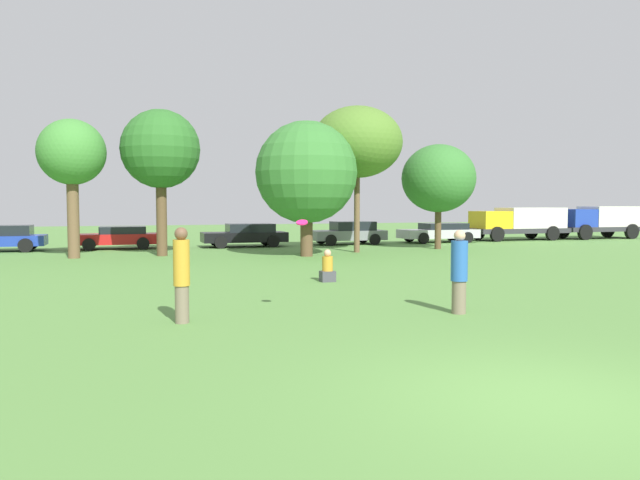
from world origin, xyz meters
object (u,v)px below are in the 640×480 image
frisbee (302,222)px  bystander_sitting (327,269)px  person_catcher (459,271)px  delivery_truck_yellow (519,221)px  parked_car_silver (439,232)px  delivery_truck_blue (600,220)px  parked_car_red (118,237)px  tree_1 (72,154)px  tree_3 (306,173)px  tree_4 (357,142)px  parked_car_blue (1,238)px  person_thrower (182,274)px  tree_5 (439,179)px  parked_car_grey (349,233)px  parked_car_black (246,235)px  tree_2 (161,150)px

frisbee → bystander_sitting: size_ratio=0.26×
person_catcher → delivery_truck_yellow: bearing=-120.9°
parked_car_silver → delivery_truck_blue: bearing=-177.8°
parked_car_red → tree_1: bearing=71.2°
bystander_sitting → parked_car_red: parked_car_red is taller
frisbee → tree_3: tree_3 is taller
tree_3 → tree_4: size_ratio=0.86×
frisbee → parked_car_blue: frisbee is taller
person_thrower → parked_car_silver: (16.47, 19.69, -0.32)m
tree_5 → parked_car_silver: 5.92m
parked_car_blue → tree_4: bearing=160.8°
tree_3 → parked_car_red: (-7.63, 6.94, -2.95)m
tree_3 → parked_car_red: 10.73m
person_thrower → parked_car_silver: person_thrower is taller
tree_3 → parked_car_grey: size_ratio=1.40×
parked_car_black → parked_car_silver: 11.35m
tree_3 → tree_5: 7.70m
bystander_sitting → parked_car_blue: bearing=125.7°
person_catcher → parked_car_black: (-0.30, 20.40, -0.22)m
delivery_truck_yellow → parked_car_black: bearing=2.4°
frisbee → parked_car_silver: frisbee is taller
frisbee → parked_car_grey: bearing=66.5°
parked_car_silver → delivery_truck_blue: size_ratio=0.78×
person_catcher → parked_car_grey: (5.48, 20.47, -0.20)m
person_thrower → bystander_sitting: 6.68m
tree_3 → parked_car_silver: tree_3 is taller
person_thrower → delivery_truck_blue: delivery_truck_blue is taller
parked_car_black → delivery_truck_yellow: bearing=-177.6°
tree_5 → delivery_truck_yellow: bearing=30.8°
person_thrower → parked_car_blue: bearing=115.6°
tree_3 → delivery_truck_blue: 23.06m
parked_car_grey → tree_2: bearing=23.7°
tree_3 → parked_car_silver: (10.03, 6.52, -2.94)m
frisbee → parked_car_black: frisbee is taller
tree_2 → parked_car_black: size_ratio=1.44×
delivery_truck_blue → tree_4: bearing=16.8°
tree_4 → parked_car_black: size_ratio=1.54×
person_catcher → tree_4: (3.83, 15.21, 4.16)m
parked_car_blue → parked_car_silver: bearing=179.5°
parked_car_red → tree_4: bearing=152.0°
bystander_sitting → tree_3: 9.08m
tree_3 → delivery_truck_blue: (21.88, 6.88, -2.35)m
tree_2 → delivery_truck_yellow: bearing=12.8°
tree_2 → delivery_truck_blue: tree_2 is taller
parked_car_grey → tree_5: bearing=123.8°
delivery_truck_yellow → tree_4: bearing=24.3°
tree_5 → delivery_truck_blue: size_ratio=0.88×
bystander_sitting → parked_car_silver: parked_car_silver is taller
tree_1 → tree_3: (9.33, -2.09, -0.69)m
person_catcher → parked_car_grey: bearing=-97.1°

